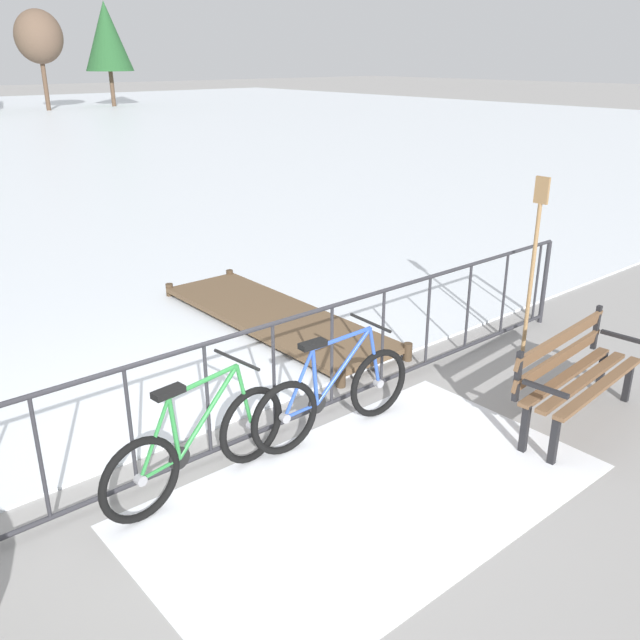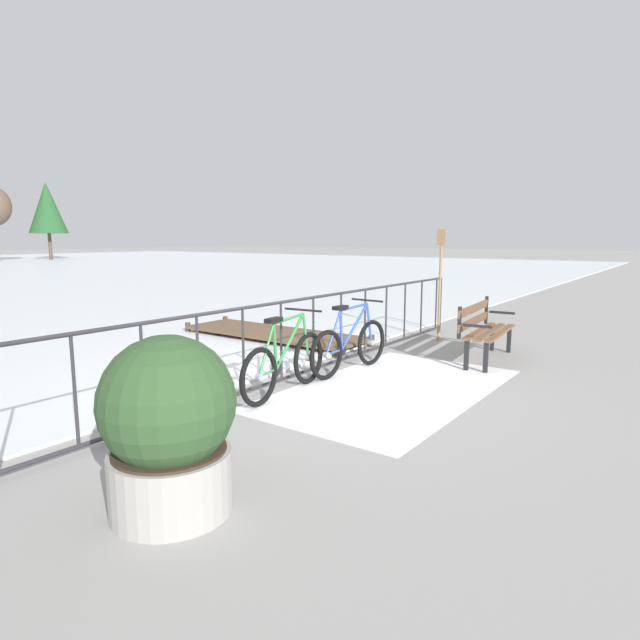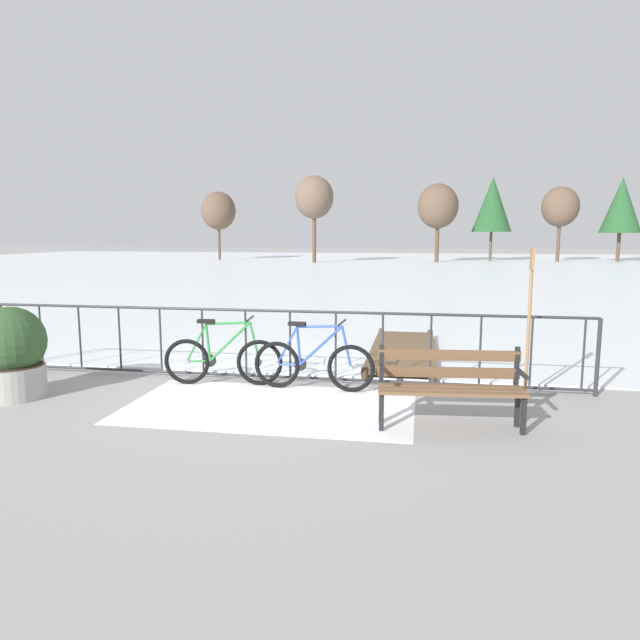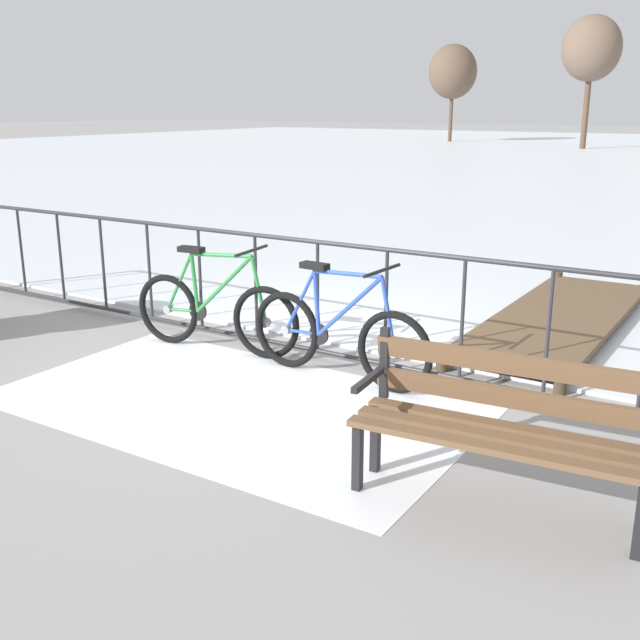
{
  "view_description": "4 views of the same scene",
  "coord_description": "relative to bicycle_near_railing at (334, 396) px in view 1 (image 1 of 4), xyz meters",
  "views": [
    {
      "loc": [
        -2.76,
        -4.26,
        3.14
      ],
      "look_at": [
        0.84,
        -0.02,
        0.96
      ],
      "focal_mm": 37.92,
      "sensor_mm": 36.0,
      "label": 1
    },
    {
      "loc": [
        -5.19,
        -4.16,
        1.83
      ],
      "look_at": [
        -0.52,
        -0.73,
        0.92
      ],
      "focal_mm": 29.39,
      "sensor_mm": 36.0,
      "label": 2
    },
    {
      "loc": [
        2.18,
        -8.02,
        2.15
      ],
      "look_at": [
        0.82,
        -0.27,
        0.97
      ],
      "focal_mm": 32.56,
      "sensor_mm": 36.0,
      "label": 3
    },
    {
      "loc": [
        3.71,
        -5.33,
        2.17
      ],
      "look_at": [
        0.66,
        -0.48,
        0.53
      ],
      "focal_mm": 42.28,
      "sensor_mm": 36.0,
      "label": 4
    }
  ],
  "objects": [
    {
      "name": "ground_plane",
      "position": [
        -0.73,
        0.33,
        -0.37
      ],
      "size": [
        160.0,
        160.0,
        0.0
      ],
      "primitive_type": "plane",
      "color": "gray"
    },
    {
      "name": "snow_patch",
      "position": [
        -0.39,
        -0.87,
        -0.36
      ],
      "size": [
        3.59,
        2.05,
        0.01
      ],
      "primitive_type": "cube",
      "color": "white",
      "rests_on": "ground"
    },
    {
      "name": "railing_fence",
      "position": [
        -0.73,
        0.33,
        0.19
      ],
      "size": [
        9.06,
        0.06,
        1.07
      ],
      "color": "#2D2D33",
      "rests_on": "ground"
    },
    {
      "name": "bicycle_near_railing",
      "position": [
        0.0,
        0.0,
        0.0
      ],
      "size": [
        1.71,
        0.52,
        0.97
      ],
      "color": "black",
      "rests_on": "ground"
    },
    {
      "name": "bicycle_second",
      "position": [
        -1.32,
        0.05,
        0.0
      ],
      "size": [
        1.71,
        0.52,
        0.97
      ],
      "color": "black",
      "rests_on": "ground"
    },
    {
      "name": "park_bench",
      "position": [
        1.79,
        -1.23,
        0.14
      ],
      "size": [
        1.64,
        0.62,
        0.89
      ],
      "color": "brown",
      "rests_on": "ground"
    },
    {
      "name": "oar_upright",
      "position": [
        2.8,
        -0.07,
        0.77
      ],
      "size": [
        0.04,
        0.16,
        1.98
      ],
      "color": "#937047",
      "rests_on": "ground"
    },
    {
      "name": "wooden_dock",
      "position": [
        1.15,
        2.41,
        -0.25
      ],
      "size": [
        1.1,
        3.66,
        0.2
      ],
      "color": "brown",
      "rests_on": "ground"
    },
    {
      "name": "tree_west_mid",
      "position": [
        16.14,
        40.06,
        3.88
      ],
      "size": [
        2.99,
        2.99,
        6.33
      ],
      "color": "brown",
      "rests_on": "ground"
    },
    {
      "name": "tree_extra",
      "position": [
        11.61,
        39.3,
        3.77
      ],
      "size": [
        2.74,
        2.74,
        5.66
      ],
      "color": "brown",
      "rests_on": "ground"
    }
  ]
}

